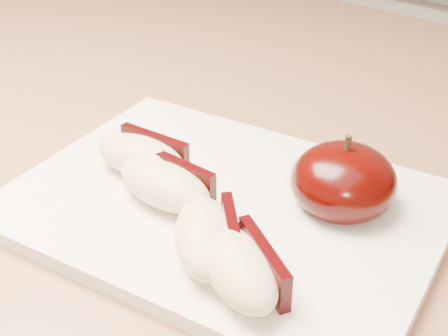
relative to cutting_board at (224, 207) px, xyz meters
The scene contains 6 objects.
cutting_board is the anchor object (origin of this frame).
apple_half 0.08m from the cutting_board, 37.14° to the left, with size 0.08×0.08×0.06m.
apple_wedge_a 0.07m from the cutting_board, behind, with size 0.08×0.04×0.03m.
apple_wedge_b 0.04m from the cutting_board, 138.96° to the right, with size 0.07×0.04×0.03m.
apple_wedge_c 0.06m from the cutting_board, 59.14° to the right, with size 0.08×0.08×0.03m.
apple_wedge_d 0.08m from the cutting_board, 43.79° to the right, with size 0.08×0.07×0.03m.
Camera 1 is at (0.25, 0.09, 1.15)m, focal length 50.00 mm.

